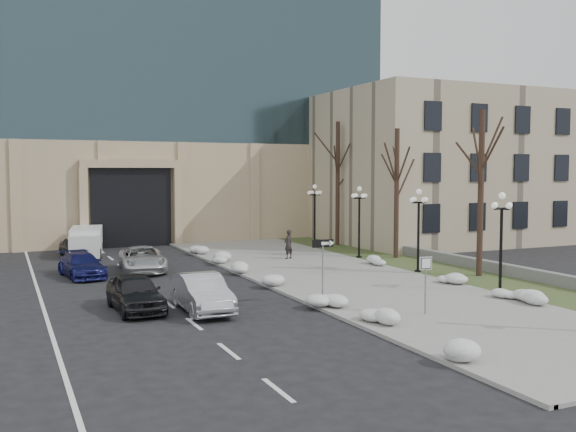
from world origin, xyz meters
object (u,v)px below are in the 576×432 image
object	(u,v)px
car_c	(82,265)
car_d	(142,259)
car_a	(135,293)
keep_sign	(426,273)
car_e	(76,247)
lamppost_b	(419,219)
lamppost_a	(501,228)
lamppost_d	(315,207)
car_b	(202,293)
pedestrian	(288,244)
lamppost_c	(359,212)
box_truck	(86,242)
one_way_sign	(326,251)

from	to	relation	value
car_c	car_d	bearing A→B (deg)	1.88
car_a	keep_sign	bearing A→B (deg)	-31.77
car_e	lamppost_b	bearing A→B (deg)	-49.57
lamppost_a	car_e	bearing A→B (deg)	128.27
lamppost_d	car_c	bearing A→B (deg)	-159.21
keep_sign	lamppost_d	bearing A→B (deg)	83.13
car_b	pedestrian	bearing A→B (deg)	53.84
keep_sign	lamppost_c	bearing A→B (deg)	77.14
lamppost_b	keep_sign	bearing A→B (deg)	-124.14
car_d	lamppost_a	distance (m)	19.58
car_d	car_e	bearing A→B (deg)	115.48
box_truck	one_way_sign	distance (m)	22.54
pedestrian	lamppost_b	world-z (taller)	lamppost_b
car_c	keep_sign	world-z (taller)	keep_sign
car_e	one_way_sign	world-z (taller)	one_way_sign
car_e	one_way_sign	xyz separation A→B (m)	(8.29, -20.06, 1.64)
pedestrian	box_truck	size ratio (longest dim) A/B	0.31
box_truck	car_c	bearing A→B (deg)	-88.78
car_b	box_truck	size ratio (longest dim) A/B	0.77
lamppost_d	one_way_sign	bearing A→B (deg)	-115.10
car_a	car_c	distance (m)	9.76
lamppost_c	one_way_sign	bearing A→B (deg)	-126.05
car_c	lamppost_c	bearing A→B (deg)	-7.64
car_a	car_e	bearing A→B (deg)	89.02
car_a	lamppost_d	distance (m)	23.22
car_b	car_c	distance (m)	11.45
car_c	one_way_sign	size ratio (longest dim) A/B	1.61
car_d	pedestrian	distance (m)	9.54
car_a	lamppost_c	distance (m)	19.22
car_a	keep_sign	xyz separation A→B (m)	(10.23, -5.74, 0.99)
car_d	car_e	world-z (taller)	car_d
keep_sign	car_c	bearing A→B (deg)	134.76
lamppost_a	lamppost_d	world-z (taller)	same
car_b	car_c	xyz separation A→B (m)	(-3.50, 10.90, -0.11)
car_d	pedestrian	bearing A→B (deg)	10.33
car_b	one_way_sign	size ratio (longest dim) A/B	1.66
car_a	car_d	distance (m)	10.56
car_d	lamppost_c	xyz separation A→B (m)	(14.01, -0.48, 2.35)
lamppost_b	lamppost_d	bearing A→B (deg)	90.00
car_b	car_c	bearing A→B (deg)	109.07
box_truck	lamppost_d	bearing A→B (deg)	-1.25
car_c	keep_sign	distance (m)	19.14
one_way_sign	lamppost_a	size ratio (longest dim) A/B	0.59
box_truck	car_e	bearing A→B (deg)	-115.51
car_e	lamppost_a	xyz separation A→B (m)	(16.83, -21.33, 2.40)
lamppost_a	car_b	bearing A→B (deg)	171.85
car_b	car_d	xyz separation A→B (m)	(-0.11, 11.49, -0.05)
pedestrian	one_way_sign	world-z (taller)	one_way_sign
lamppost_b	lamppost_c	size ratio (longest dim) A/B	1.00
lamppost_d	pedestrian	bearing A→B (deg)	-130.64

